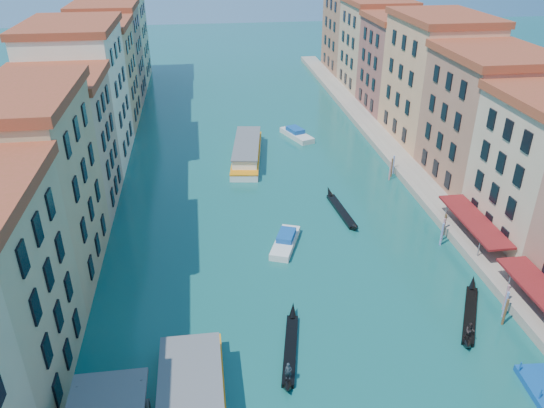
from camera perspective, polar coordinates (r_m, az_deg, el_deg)
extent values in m
cube|color=tan|center=(57.86, -25.10, 1.01)|extent=(12.00, 17.00, 19.00)
cube|color=brown|center=(54.56, -27.21, 10.42)|extent=(12.80, 17.40, 1.00)
cube|color=tan|center=(72.04, -21.83, 5.64)|extent=(12.00, 14.00, 16.50)
cube|color=brown|center=(69.52, -23.11, 12.31)|extent=(12.80, 14.40, 1.00)
cube|color=#F2E4BD|center=(86.31, -19.88, 10.70)|extent=(12.00, 18.00, 20.00)
cube|color=brown|center=(84.12, -21.07, 17.52)|extent=(12.80, 18.40, 1.00)
cube|color=tan|center=(102.76, -18.12, 12.81)|extent=(12.00, 16.00, 17.50)
cube|color=brown|center=(100.97, -18.92, 17.86)|extent=(12.80, 16.40, 1.00)
cube|color=tan|center=(117.56, -17.04, 14.98)|extent=(12.00, 15.00, 18.50)
cube|color=brown|center=(115.98, -17.74, 19.66)|extent=(12.80, 15.40, 1.00)
cube|color=beige|center=(133.05, -16.15, 16.60)|extent=(12.00, 17.00, 19.00)
cube|color=#A4664D|center=(78.44, 21.88, 7.95)|extent=(12.00, 16.00, 18.00)
cube|color=brown|center=(76.07, 23.17, 14.66)|extent=(12.80, 16.40, 1.00)
cube|color=tan|center=(92.62, 17.11, 12.22)|extent=(12.00, 18.00, 20.00)
cube|color=brown|center=(90.58, 18.07, 18.60)|extent=(12.80, 18.40, 1.00)
cube|color=#924F45|center=(107.66, 13.50, 14.04)|extent=(12.00, 15.00, 17.50)
cube|color=brown|center=(105.96, 14.08, 18.89)|extent=(12.80, 15.40, 1.00)
cube|color=tan|center=(121.80, 10.97, 16.08)|extent=(12.00, 16.00, 18.50)
cube|color=brown|center=(120.28, 11.41, 20.62)|extent=(12.80, 16.40, 1.00)
cube|color=#9D6348|center=(137.19, 8.81, 17.74)|extent=(12.00, 17.00, 19.50)
cube|color=gray|center=(87.31, 12.98, 5.20)|extent=(4.00, 140.00, 1.00)
cylinder|color=slate|center=(57.77, 24.05, -8.07)|extent=(0.12, 0.12, 3.00)
cube|color=maroon|center=(65.14, 20.95, -1.66)|extent=(3.20, 12.60, 0.25)
cylinder|color=slate|center=(62.10, 21.29, -4.84)|extent=(0.12, 0.12, 3.00)
cylinder|color=slate|center=(68.44, 18.15, -1.14)|extent=(0.12, 0.12, 3.00)
cylinder|color=#522F1C|center=(54.36, 23.76, -10.71)|extent=(0.24, 0.24, 3.20)
cylinder|color=#522F1C|center=(55.31, 23.80, -9.99)|extent=(0.24, 0.24, 3.20)
cylinder|color=#522F1C|center=(56.26, 23.84, -9.31)|extent=(0.24, 0.24, 3.20)
cylinder|color=#522F1C|center=(64.32, 17.78, -3.23)|extent=(0.24, 0.24, 3.20)
cylinder|color=#522F1C|center=(65.34, 17.91, -2.74)|extent=(0.24, 0.24, 3.20)
cylinder|color=#522F1C|center=(66.36, 18.03, -2.27)|extent=(0.24, 0.24, 3.20)
cylinder|color=#522F1C|center=(78.95, 12.57, 3.41)|extent=(0.24, 0.24, 3.20)
cylinder|color=#522F1C|center=(80.01, 12.74, 3.73)|extent=(0.24, 0.24, 3.20)
cylinder|color=#522F1C|center=(81.07, 12.91, 4.03)|extent=(0.24, 0.24, 3.20)
cube|color=white|center=(84.96, -2.71, 5.30)|extent=(6.67, 18.54, 1.09)
cube|color=white|center=(84.52, -2.73, 6.04)|extent=(5.69, 14.88, 1.45)
cube|color=slate|center=(84.20, -2.74, 6.58)|extent=(6.03, 15.37, 0.23)
cube|color=orange|center=(84.77, -2.72, 5.61)|extent=(6.71, 18.54, 0.23)
cube|color=black|center=(48.03, 1.98, -15.34)|extent=(2.85, 8.57, 0.43)
cone|color=black|center=(51.37, 2.25, -11.43)|extent=(1.24, 2.05, 1.59)
cone|color=black|center=(44.50, 1.68, -19.26)|extent=(1.17, 1.72, 1.40)
imported|color=#222E35|center=(44.76, 1.77, -17.56)|extent=(0.67, 0.51, 1.64)
cube|color=black|center=(54.81, 20.51, -11.09)|extent=(5.12, 8.12, 0.43)
cone|color=black|center=(58.53, 20.79, -7.97)|extent=(1.70, 2.12, 1.62)
cone|color=black|center=(50.87, 20.31, -14.12)|extent=(1.53, 1.82, 1.43)
imported|color=#292120|center=(51.30, 20.51, -12.67)|extent=(1.01, 0.94, 1.66)
cube|color=black|center=(69.20, 7.47, -0.76)|extent=(1.89, 8.95, 0.44)
cone|color=black|center=(73.13, 6.19, 1.30)|extent=(1.07, 2.06, 1.66)
cone|color=black|center=(65.08, 8.94, -2.57)|extent=(1.03, 1.72, 1.46)
cube|color=silver|center=(61.60, 1.43, -4.20)|extent=(4.60, 7.33, 0.80)
cube|color=#124A96|center=(61.65, 1.54, -3.40)|extent=(2.77, 3.45, 0.70)
cube|color=silver|center=(93.58, 2.69, 7.40)|extent=(5.12, 8.19, 0.89)
cube|color=#124A96|center=(93.76, 2.52, 7.96)|extent=(3.09, 3.85, 0.78)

